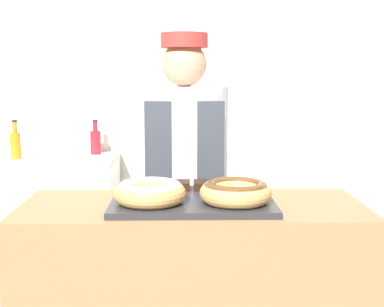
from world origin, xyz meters
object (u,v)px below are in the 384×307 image
(serving_tray, at_px, (192,201))
(chest_freezer, at_px, (51,214))
(baker_person, at_px, (185,196))
(bottle_red, at_px, (96,141))
(donut_chocolate_glaze, at_px, (236,191))
(brownie_back_right, at_px, (206,185))
(bottle_orange, at_px, (16,144))
(donut_light_glaze, at_px, (150,191))
(beverage_fridge, at_px, (344,143))
(brownie_back_left, at_px, (178,185))

(serving_tray, relative_size, chest_freezer, 0.65)
(baker_person, xyz_separation_m, bottle_red, (-0.65, 1.39, 0.10))
(donut_chocolate_glaze, bearing_deg, brownie_back_right, 112.66)
(serving_tray, bearing_deg, bottle_orange, 124.83)
(baker_person, distance_m, bottle_red, 1.54)
(donut_light_glaze, distance_m, donut_chocolate_glaze, 0.31)
(baker_person, distance_m, beverage_fridge, 1.67)
(donut_light_glaze, xyz_separation_m, bottle_orange, (-1.05, 1.81, -0.06))
(donut_chocolate_glaze, height_order, brownie_back_right, donut_chocolate_glaze)
(baker_person, bearing_deg, brownie_back_left, -94.14)
(bottle_red, distance_m, bottle_orange, 0.56)
(donut_light_glaze, relative_size, bottle_orange, 0.97)
(donut_light_glaze, relative_size, brownie_back_right, 2.71)
(baker_person, bearing_deg, bottle_red, 115.19)
(brownie_back_right, bearing_deg, donut_light_glaze, -131.90)
(baker_person, distance_m, chest_freezer, 1.61)
(serving_tray, bearing_deg, donut_light_glaze, -153.31)
(chest_freezer, distance_m, bottle_red, 0.62)
(baker_person, relative_size, bottle_red, 6.37)
(chest_freezer, bearing_deg, bottle_red, 28.49)
(brownie_back_right, distance_m, bottle_red, 1.93)
(donut_chocolate_glaze, height_order, bottle_orange, bottle_orange)
(beverage_fridge, bearing_deg, baker_person, -133.24)
(donut_chocolate_glaze, bearing_deg, bottle_orange, 126.94)
(brownie_back_right, relative_size, bottle_red, 0.38)
(donut_chocolate_glaze, relative_size, bottle_orange, 0.97)
(serving_tray, distance_m, donut_chocolate_glaze, 0.18)
(chest_freezer, height_order, bottle_orange, bottle_orange)
(donut_light_glaze, xyz_separation_m, beverage_fridge, (1.27, 1.85, -0.06))
(baker_person, bearing_deg, donut_chocolate_glaze, -73.65)
(beverage_fridge, xyz_separation_m, chest_freezer, (-2.10, 0.01, -0.52))
(brownie_back_right, bearing_deg, serving_tray, -109.71)
(donut_chocolate_glaze, distance_m, brownie_back_left, 0.32)
(donut_light_glaze, relative_size, donut_chocolate_glaze, 1.00)
(brownie_back_right, height_order, bottle_red, bottle_red)
(donut_chocolate_glaze, relative_size, brownie_back_left, 2.71)
(donut_chocolate_glaze, xyz_separation_m, baker_person, (-0.19, 0.63, -0.16))
(chest_freezer, bearing_deg, bottle_orange, -169.28)
(brownie_back_right, bearing_deg, donut_chocolate_glaze, -67.34)
(donut_chocolate_glaze, bearing_deg, serving_tray, 153.31)
(baker_person, relative_size, chest_freezer, 1.72)
(brownie_back_right, distance_m, beverage_fridge, 1.92)
(brownie_back_right, height_order, baker_person, baker_person)
(donut_chocolate_glaze, xyz_separation_m, bottle_red, (-0.84, 2.02, -0.07))
(donut_chocolate_glaze, xyz_separation_m, brownie_back_left, (-0.21, 0.24, -0.03))
(beverage_fridge, xyz_separation_m, bottle_orange, (-2.32, -0.03, 0.00))
(serving_tray, relative_size, brownie_back_left, 6.23)
(brownie_back_right, xyz_separation_m, bottle_orange, (-1.26, 1.57, -0.03))
(brownie_back_right, bearing_deg, bottle_red, 112.53)
(serving_tray, xyz_separation_m, baker_person, (-0.03, 0.55, -0.11))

